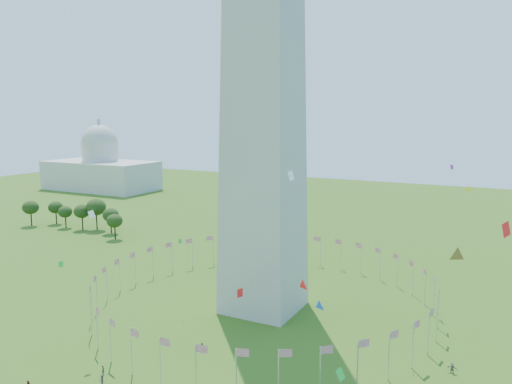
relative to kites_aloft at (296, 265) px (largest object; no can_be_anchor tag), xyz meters
The scene contains 4 objects.
flag_ring 37.28m from the kites_aloft, 126.13° to the left, with size 80.24×80.24×9.00m.
capitol_building 254.02m from the kites_aloft, 141.83° to the left, with size 70.00×35.00×46.00m, color beige, non-canonical shape.
kites_aloft is the anchor object (origin of this frame).
tree_line_west 143.16m from the kites_aloft, 151.29° to the left, with size 54.81×15.85×12.59m.
Camera 1 is at (51.64, -53.91, 46.44)m, focal length 35.00 mm.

